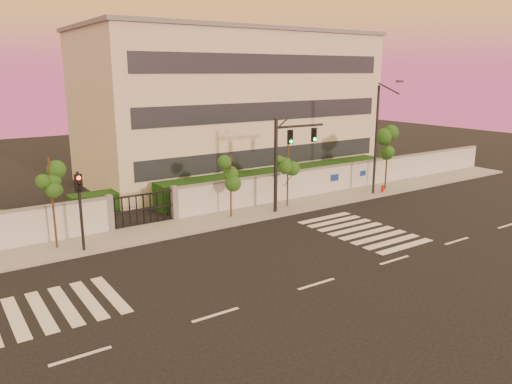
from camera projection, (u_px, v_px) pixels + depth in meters
ground at (316, 284)px, 21.54m from camera, size 120.00×120.00×0.00m
sidewalk at (201, 223)px, 29.96m from camera, size 60.00×3.00×0.15m
perimeter_wall at (191, 202)px, 30.99m from camera, size 60.00×0.36×2.20m
hedge_row at (187, 194)px, 33.83m from camera, size 41.00×4.25×1.80m
institutional_building at (229, 105)px, 42.68m from camera, size 24.40×12.40×12.25m
road_markings at (239, 265)px, 23.69m from camera, size 57.00×7.62×0.02m
street_tree_c at (51, 182)px, 24.81m from camera, size 1.33×1.06×4.86m
street_tree_d at (231, 173)px, 30.44m from camera, size 1.36×1.08×3.98m
street_tree_e at (288, 161)px, 32.91m from camera, size 1.40×1.11×4.34m
street_tree_f at (388, 145)px, 37.49m from camera, size 1.53×1.21×4.81m
traffic_signal_main at (286, 153)px, 31.71m from camera, size 3.88×0.41×6.13m
traffic_signal_secondary at (80, 202)px, 24.63m from camera, size 0.33×0.33×4.18m
streetlight_east at (378, 135)px, 35.82m from camera, size 0.50×2.01×8.37m
fire_hydrant at (383, 189)px, 37.33m from camera, size 0.28×0.26×0.71m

